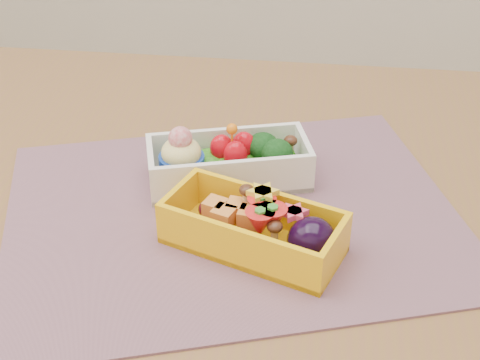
# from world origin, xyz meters

# --- Properties ---
(table) EXTENTS (1.20, 0.80, 0.75)m
(table) POSITION_xyz_m (0.00, 0.00, 0.65)
(table) COLOR brown
(table) RESTS_ON ground
(placemat) EXTENTS (0.54, 0.47, 0.00)m
(placemat) POSITION_xyz_m (-0.01, 0.00, 0.75)
(placemat) COLOR #885E69
(placemat) RESTS_ON table
(bento_white) EXTENTS (0.19, 0.12, 0.07)m
(bento_white) POSITION_xyz_m (-0.02, 0.06, 0.78)
(bento_white) COLOR white
(bento_white) RESTS_ON placemat
(bento_yellow) EXTENTS (0.18, 0.13, 0.06)m
(bento_yellow) POSITION_xyz_m (0.02, -0.05, 0.78)
(bento_yellow) COLOR yellow
(bento_yellow) RESTS_ON placemat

